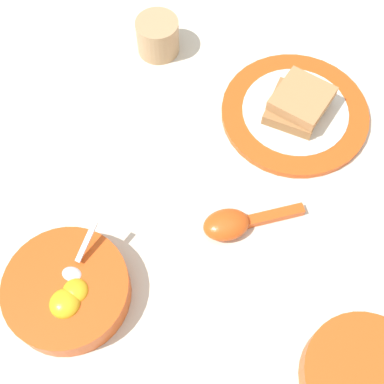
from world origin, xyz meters
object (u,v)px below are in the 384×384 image
at_px(toast_plate, 295,113).
at_px(drinking_cup, 158,36).
at_px(egg_bowl, 67,290).
at_px(congee_bowl, 364,377).
at_px(toast_sandwich, 298,103).
at_px(soup_spoon, 234,223).

distance_m(toast_plate, drinking_cup, 0.25).
xyz_separation_m(egg_bowl, congee_bowl, (-0.38, -0.01, -0.00)).
height_order(toast_sandwich, congee_bowl, toast_sandwich).
height_order(toast_plate, soup_spoon, soup_spoon).
bearing_deg(drinking_cup, toast_plate, 165.40).
relative_size(egg_bowl, congee_bowl, 1.11).
bearing_deg(soup_spoon, toast_sandwich, -101.03).
bearing_deg(toast_plate, congee_bowl, 113.69).
xyz_separation_m(egg_bowl, soup_spoon, (-0.18, -0.16, -0.01)).
relative_size(toast_plate, soup_spoon, 1.63).
bearing_deg(soup_spoon, congee_bowl, 143.01).
distance_m(toast_plate, toast_sandwich, 0.02).
xyz_separation_m(toast_plate, drinking_cup, (0.24, -0.06, 0.03)).
distance_m(soup_spoon, drinking_cup, 0.34).
height_order(toast_sandwich, drinking_cup, drinking_cup).
relative_size(toast_plate, drinking_cup, 3.28).
distance_m(toast_sandwich, congee_bowl, 0.39).
height_order(soup_spoon, congee_bowl, congee_bowl).
bearing_deg(congee_bowl, toast_plate, -66.31).
bearing_deg(toast_sandwich, congee_bowl, 113.56).
bearing_deg(toast_plate, soup_spoon, 79.20).
bearing_deg(egg_bowl, congee_bowl, -178.94).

